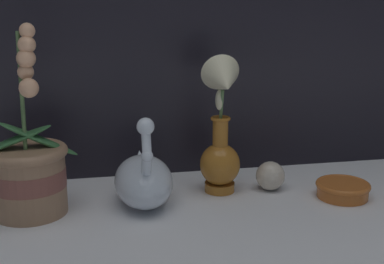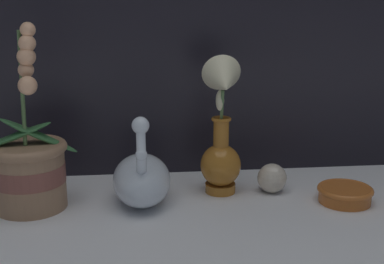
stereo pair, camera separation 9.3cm
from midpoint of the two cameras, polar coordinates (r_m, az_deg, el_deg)
name	(u,v)px [view 2 (the right image)]	position (r m, az deg, el deg)	size (l,w,h in m)	color
ground_plane	(196,222)	(1.04, 3.03, -9.57)	(2.80, 2.80, 0.00)	white
orchid_potted_plant	(29,166)	(1.11, -14.74, -3.56)	(0.21, 0.16, 0.37)	#9E7556
swan_figurine	(142,177)	(1.11, -3.02, -4.86)	(0.12, 0.20, 0.20)	silver
blue_vase	(222,135)	(1.14, 5.52, -0.33)	(0.09, 0.12, 0.30)	#B26B23
glass_sphere	(272,178)	(1.19, 10.76, -4.88)	(0.06, 0.06, 0.06)	beige
amber_dish	(345,193)	(1.18, 18.21, -6.26)	(0.12, 0.12, 0.03)	#C66628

